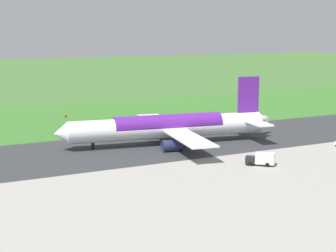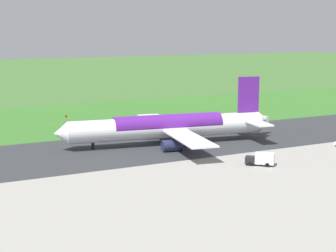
{
  "view_description": "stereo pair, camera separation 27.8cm",
  "coord_description": "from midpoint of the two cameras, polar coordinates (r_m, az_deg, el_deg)",
  "views": [
    {
      "loc": [
        57.96,
        111.3,
        27.29
      ],
      "look_at": [
        2.19,
        0.0,
        4.5
      ],
      "focal_mm": 56.42,
      "sensor_mm": 36.0,
      "label": 1
    },
    {
      "loc": [
        57.71,
        111.42,
        27.29
      ],
      "look_at": [
        2.19,
        0.0,
        4.5
      ],
      "focal_mm": 56.42,
      "sensor_mm": 36.0,
      "label": 2
    }
  ],
  "objects": [
    {
      "name": "traffic_cone_orange",
      "position": [
        157.2,
        -12.31,
        0.24
      ],
      "size": [
        0.4,
        0.4,
        0.55
      ],
      "primitive_type": "cone",
      "color": "orange",
      "rests_on": "ground"
    },
    {
      "name": "airliner_main",
      "position": [
        126.7,
        0.1,
        -0.06
      ],
      "size": [
        54.03,
        44.4,
        15.88
      ],
      "color": "white",
      "rests_on": "ground"
    },
    {
      "name": "grass_verge_foreground",
      "position": [
        162.92,
        -5.43,
        0.69
      ],
      "size": [
        600.0,
        80.0,
        0.04
      ],
      "primitive_type": "cube",
      "color": "#346B27",
      "rests_on": "ground"
    },
    {
      "name": "ground_plane",
      "position": [
        128.42,
        0.81,
        -1.9
      ],
      "size": [
        800.0,
        800.0,
        0.0
      ],
      "primitive_type": "plane",
      "color": "#3D662D"
    },
    {
      "name": "no_stopping_sign",
      "position": [
        157.73,
        -11.02,
        0.77
      ],
      "size": [
        0.6,
        0.1,
        2.53
      ],
      "color": "slate",
      "rests_on": "ground"
    },
    {
      "name": "service_truck_fuel",
      "position": [
        109.07,
        9.99,
        -3.52
      ],
      "size": [
        5.83,
        5.53,
        2.65
      ],
      "color": "black",
      "rests_on": "ground"
    },
    {
      "name": "runway_asphalt",
      "position": [
        128.41,
        0.81,
        -1.88
      ],
      "size": [
        600.0,
        32.07,
        0.06
      ],
      "primitive_type": "cube",
      "color": "#2D3033",
      "rests_on": "ground"
    },
    {
      "name": "service_truck_baggage",
      "position": [
        153.92,
        9.74,
        0.54
      ],
      "size": [
        5.9,
        2.55,
        2.65
      ],
      "color": "#B21914",
      "rests_on": "ground"
    },
    {
      "name": "apron_concrete",
      "position": [
        90.74,
        14.72,
        -7.47
      ],
      "size": [
        440.0,
        110.0,
        0.05
      ],
      "primitive_type": "cube",
      "color": "gray",
      "rests_on": "ground"
    }
  ]
}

